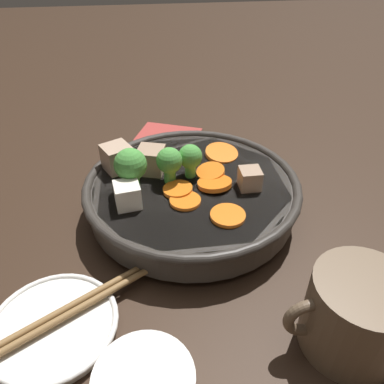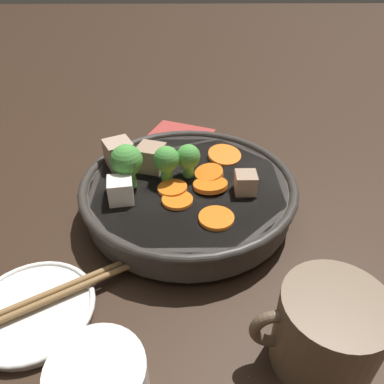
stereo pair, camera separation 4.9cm
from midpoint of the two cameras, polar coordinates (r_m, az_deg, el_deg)
ground_plane at (r=0.51m, az=-2.75°, el=-2.96°), size 3.00×3.00×0.00m
stirfry_bowl at (r=0.49m, az=-3.13°, el=0.18°), size 0.28×0.28×0.10m
side_saucer at (r=0.41m, az=-23.78°, el=-18.40°), size 0.13×0.13×0.01m
dark_mug at (r=0.37m, az=19.91°, el=-17.36°), size 0.11×0.09×0.08m
napkin at (r=0.70m, az=-5.63°, el=8.70°), size 0.13×0.11×0.00m
chopsticks_pair at (r=0.41m, az=-24.12°, el=-17.60°), size 0.20×0.13×0.01m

